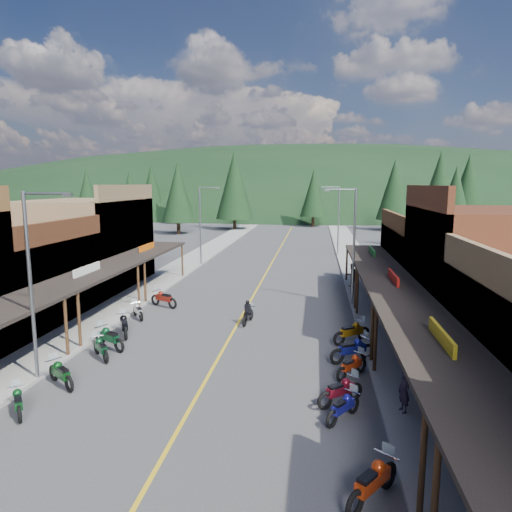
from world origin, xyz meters
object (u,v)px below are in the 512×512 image
(streetlight_1, at_px, (202,222))
(bike_west_8, at_px, (124,324))
(bike_west_6, at_px, (101,347))
(bike_west_7, at_px, (109,337))
(bike_east_8, at_px, (352,331))
(shop_west_3, at_px, (86,243))
(bike_east_4, at_px, (343,406))
(streetlight_3, at_px, (337,217))
(shop_west_2, at_px, (9,280))
(pine_5, at_px, (468,185))
(bike_east_3, at_px, (373,480))
(pine_7, at_px, (152,188))
(pine_1, at_px, (178,189))
(bike_east_5, at_px, (341,390))
(shop_east_2, at_px, (494,276))
(streetlight_0, at_px, (33,278))
(bike_east_7, at_px, (353,348))
(bike_west_10, at_px, (164,298))
(rider_on_bike, at_px, (248,314))
(pine_10, at_px, (178,193))
(pine_11, at_px, (439,192))
(bike_east_6, at_px, (352,364))
(bike_west_5, at_px, (61,372))
(bike_west_4, at_px, (18,401))
(pine_4, at_px, (394,190))
(streetlight_2, at_px, (352,241))
(pine_9, at_px, (455,197))
(pine_3, at_px, (314,193))
(bike_west_9, at_px, (138,310))
(pine_8, at_px, (130,200))
(pine_2, at_px, (234,185))
(shop_east_3, at_px, (442,263))
(pedestrian_east_a, at_px, (404,391))

(streetlight_1, height_order, bike_west_8, streetlight_1)
(bike_west_6, height_order, bike_west_7, bike_west_7)
(bike_west_8, relative_size, bike_east_8, 0.99)
(shop_west_3, bearing_deg, bike_east_4, -44.41)
(streetlight_3, bearing_deg, shop_west_2, -126.19)
(pine_5, bearing_deg, bike_east_3, -108.39)
(pine_5, xyz_separation_m, pine_7, (-66.00, 4.00, -0.75))
(bike_west_6, xyz_separation_m, bike_east_3, (11.66, -8.51, 0.07))
(pine_1, relative_size, bike_east_5, 5.91)
(shop_east_2, bearing_deg, shop_west_3, 160.80)
(streetlight_1, bearing_deg, shop_west_2, -108.52)
(streetlight_0, xyz_separation_m, bike_east_7, (13.29, 3.81, -3.79))
(bike_west_10, xyz_separation_m, rider_on_bike, (6.20, -2.88, -0.06))
(bike_west_8, height_order, bike_west_10, bike_west_8)
(shop_east_2, bearing_deg, pine_10, 123.35)
(streetlight_0, height_order, pine_11, pine_11)
(shop_east_2, height_order, bike_east_5, shop_east_2)
(pine_1, height_order, bike_east_3, pine_1)
(shop_west_2, height_order, bike_east_6, shop_west_2)
(bike_west_5, xyz_separation_m, bike_east_6, (11.96, 2.50, -0.04))
(bike_west_4, bearing_deg, pine_10, 63.72)
(bike_west_6, bearing_deg, bike_east_5, -58.45)
(bike_east_4, bearing_deg, bike_east_5, 128.26)
(pine_4, xyz_separation_m, pine_5, (16.00, 12.00, 0.75))
(streetlight_0, bearing_deg, streetlight_2, 45.20)
(pine_9, relative_size, bike_east_6, 5.40)
(pine_4, bearing_deg, streetlight_0, -110.71)
(pine_3, bearing_deg, bike_west_10, -99.08)
(bike_west_10, bearing_deg, streetlight_3, -0.35)
(shop_east_2, height_order, bike_east_3, shop_east_2)
(streetlight_2, xyz_separation_m, pine_11, (13.05, 30.00, 2.73))
(streetlight_3, distance_m, bike_east_3, 42.03)
(streetlight_2, distance_m, rider_on_bike, 8.92)
(streetlight_0, relative_size, bike_west_9, 4.21)
(bike_east_8, relative_size, rider_on_bike, 1.16)
(pine_8, bearing_deg, pine_2, 56.31)
(streetlight_0, bearing_deg, shop_west_3, 111.55)
(pine_9, bearing_deg, pine_10, 173.21)
(shop_east_3, distance_m, streetlight_0, 27.05)
(bike_west_7, bearing_deg, pine_10, 44.10)
(streetlight_1, bearing_deg, pine_4, 56.71)
(pine_7, relative_size, bike_west_5, 5.84)
(shop_east_3, relative_size, streetlight_2, 1.36)
(pine_7, xyz_separation_m, pedestrian_east_a, (39.78, -83.04, -6.30))
(shop_west_3, distance_m, pine_11, 43.22)
(pine_1, xyz_separation_m, bike_east_6, (30.18, -73.91, -6.67))
(pine_8, height_order, pine_10, pine_10)
(shop_west_3, xyz_separation_m, pine_3, (17.78, 54.70, 2.96))
(pine_3, height_order, bike_west_9, pine_3)
(shop_east_3, distance_m, pine_3, 55.70)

